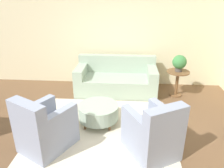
# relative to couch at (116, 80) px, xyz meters

# --- Properties ---
(ground_plane) EXTENTS (16.00, 16.00, 0.00)m
(ground_plane) POSITION_rel_couch_xyz_m (-0.17, -1.80, -0.34)
(ground_plane) COLOR brown
(wall_back) EXTENTS (8.84, 0.12, 2.80)m
(wall_back) POSITION_rel_couch_xyz_m (-0.17, 0.68, 1.06)
(wall_back) COLOR beige
(wall_back) RESTS_ON ground_plane
(rug) EXTENTS (2.73, 2.45, 0.01)m
(rug) POSITION_rel_couch_xyz_m (-0.17, -1.80, -0.33)
(rug) COLOR beige
(rug) RESTS_ON ground_plane
(couch) EXTENTS (2.12, 0.98, 0.94)m
(couch) POSITION_rel_couch_xyz_m (0.00, 0.00, 0.00)
(couch) COLOR #9EB29E
(couch) RESTS_ON ground_plane
(armchair_left) EXTENTS (1.02, 1.08, 1.01)m
(armchair_left) POSITION_rel_couch_xyz_m (-1.09, -2.45, 0.06)
(armchair_left) COLOR #8E99B2
(armchair_left) RESTS_ON rug
(armchair_right) EXTENTS (1.02, 1.08, 1.01)m
(armchair_right) POSITION_rel_couch_xyz_m (0.74, -2.45, 0.06)
(armchair_right) COLOR #8E99B2
(armchair_right) RESTS_ON rug
(ottoman_table) EXTENTS (0.82, 0.82, 0.41)m
(ottoman_table) POSITION_rel_couch_xyz_m (-0.27, -1.60, -0.06)
(ottoman_table) COLOR #9EB29E
(ottoman_table) RESTS_ON rug
(side_table) EXTENTS (0.57, 0.57, 0.68)m
(side_table) POSITION_rel_couch_xyz_m (1.59, -0.13, 0.13)
(side_table) COLOR brown
(side_table) RESTS_ON ground_plane
(potted_plant_on_side_table) EXTENTS (0.35, 0.35, 0.42)m
(potted_plant_on_side_table) POSITION_rel_couch_xyz_m (1.59, -0.13, 0.57)
(potted_plant_on_side_table) COLOR #4C4742
(potted_plant_on_side_table) RESTS_ON side_table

